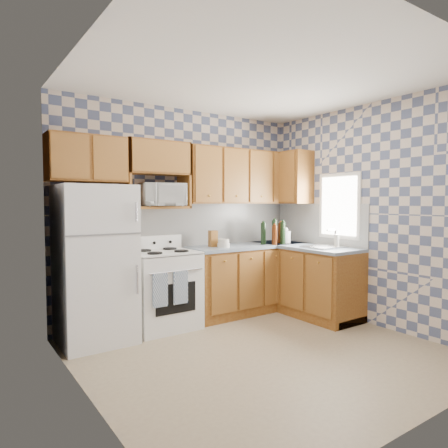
{
  "coord_description": "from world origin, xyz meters",
  "views": [
    {
      "loc": [
        -2.55,
        -2.99,
        1.5
      ],
      "look_at": [
        0.05,
        0.75,
        1.25
      ],
      "focal_mm": 32.0,
      "sensor_mm": 36.0,
      "label": 1
    }
  ],
  "objects_px": {
    "refrigerator": "(95,264)",
    "stove_body": "(163,290)",
    "electric_kettle": "(286,237)",
    "microwave": "(163,195)"
  },
  "relations": [
    {
      "from": "refrigerator",
      "to": "stove_body",
      "type": "xyz_separation_m",
      "value": [
        0.8,
        0.03,
        -0.39
      ]
    },
    {
      "from": "stove_body",
      "to": "electric_kettle",
      "type": "distance_m",
      "value": 1.94
    },
    {
      "from": "stove_body",
      "to": "microwave",
      "type": "height_order",
      "value": "microwave"
    },
    {
      "from": "refrigerator",
      "to": "electric_kettle",
      "type": "relative_size",
      "value": 9.76
    },
    {
      "from": "refrigerator",
      "to": "electric_kettle",
      "type": "bearing_deg",
      "value": -2.52
    },
    {
      "from": "stove_body",
      "to": "electric_kettle",
      "type": "relative_size",
      "value": 5.23
    },
    {
      "from": "refrigerator",
      "to": "microwave",
      "type": "relative_size",
      "value": 3.35
    },
    {
      "from": "stove_body",
      "to": "microwave",
      "type": "distance_m",
      "value": 1.14
    },
    {
      "from": "stove_body",
      "to": "electric_kettle",
      "type": "bearing_deg",
      "value": -4.39
    },
    {
      "from": "refrigerator",
      "to": "stove_body",
      "type": "relative_size",
      "value": 1.87
    }
  ]
}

